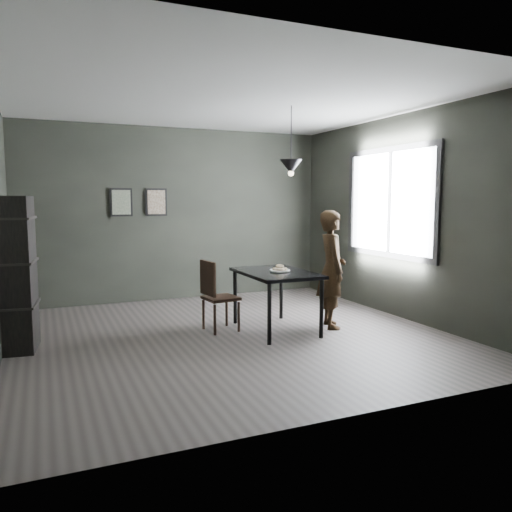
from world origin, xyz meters
name	(u,v)px	position (x,y,z in m)	size (l,w,h in m)	color
ground	(231,335)	(0.00, 0.00, 0.00)	(5.00, 5.00, 0.00)	#332E2C
back_wall	(177,214)	(0.00, 2.50, 1.40)	(5.00, 0.10, 2.80)	black
ceiling	(230,99)	(0.00, 0.00, 2.80)	(5.00, 5.00, 0.02)	silver
window_assembly	(390,203)	(2.47, 0.20, 1.60)	(0.04, 1.96, 1.56)	white
cafe_table	(276,278)	(0.60, 0.00, 0.67)	(0.80, 1.20, 0.75)	black
white_plate	(280,271)	(0.64, -0.02, 0.76)	(0.23, 0.23, 0.01)	white
donut_pile	(280,268)	(0.64, -0.02, 0.79)	(0.19, 0.19, 0.08)	beige
woman	(332,269)	(1.33, -0.13, 0.75)	(0.55, 0.36, 1.51)	black
wood_chair	(215,291)	(-0.12, 0.26, 0.51)	(0.43, 0.43, 0.89)	black
shelf_unit	(18,274)	(-2.32, 0.37, 0.84)	(0.32, 0.56, 1.68)	black
pendant_lamp	(291,167)	(0.85, 0.10, 2.05)	(0.28, 0.28, 0.86)	black
framed_print_left	(121,202)	(-0.90, 2.47, 1.60)	(0.34, 0.04, 0.44)	black
framed_print_right	(156,202)	(-0.35, 2.47, 1.60)	(0.34, 0.04, 0.44)	black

